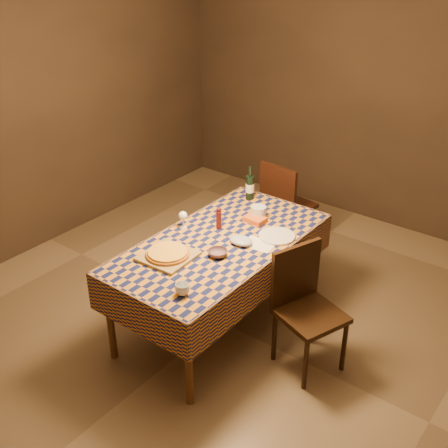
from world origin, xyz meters
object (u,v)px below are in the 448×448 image
object	(u,v)px
bowl	(218,253)
white_plate	(277,236)
dining_table	(220,250)
cutting_board	(168,256)
chair_right	(304,301)
wine_bottle	(250,187)
pizza	(168,253)
chair_far	(284,202)

from	to	relation	value
bowl	white_plate	bearing A→B (deg)	68.94
dining_table	bowl	distance (m)	0.23
cutting_board	chair_right	distance (m)	1.04
chair_right	dining_table	bearing A→B (deg)	-178.00
bowl	wine_bottle	distance (m)	1.01
cutting_board	white_plate	distance (m)	0.87
bowl	pizza	bearing A→B (deg)	-138.77
dining_table	chair_right	world-z (taller)	chair_right
dining_table	white_plate	world-z (taller)	white_plate
dining_table	cutting_board	distance (m)	0.45
white_plate	chair_right	xyz separation A→B (m)	(0.44, -0.29, -0.26)
chair_far	chair_right	distance (m)	1.63
dining_table	chair_right	size ratio (longest dim) A/B	1.98
pizza	wine_bottle	xyz separation A→B (m)	(-0.10, 1.17, 0.07)
white_plate	chair_far	size ratio (longest dim) A/B	0.31
dining_table	white_plate	size ratio (longest dim) A/B	6.49
dining_table	wine_bottle	xyz separation A→B (m)	(-0.26, 0.76, 0.19)
cutting_board	chair_right	xyz separation A→B (m)	(0.90, 0.44, -0.26)
wine_bottle	white_plate	distance (m)	0.72
pizza	chair_far	distance (m)	1.77
pizza	chair_far	world-z (taller)	chair_far
pizza	chair_far	size ratio (longest dim) A/B	0.42
dining_table	white_plate	xyz separation A→B (m)	(0.31, 0.32, 0.08)
bowl	wine_bottle	size ratio (longest dim) A/B	0.48
bowl	white_plate	world-z (taller)	bowl
wine_bottle	cutting_board	bearing A→B (deg)	-85.17
chair_right	wine_bottle	bearing A→B (deg)	143.92
white_plate	pizza	bearing A→B (deg)	-122.24
dining_table	pizza	xyz separation A→B (m)	(-0.16, -0.42, 0.11)
dining_table	cutting_board	xyz separation A→B (m)	(-0.16, -0.42, 0.09)
wine_bottle	white_plate	world-z (taller)	wine_bottle
chair_far	chair_right	size ratio (longest dim) A/B	1.00
wine_bottle	chair_far	xyz separation A→B (m)	(0.02, 0.57, -0.36)
cutting_board	white_plate	size ratio (longest dim) A/B	1.26
dining_table	chair_right	distance (m)	0.77
wine_bottle	chair_right	world-z (taller)	wine_bottle
dining_table	pizza	world-z (taller)	pizza
chair_far	cutting_board	bearing A→B (deg)	-87.41
white_plate	chair_right	bearing A→B (deg)	-33.92
bowl	chair_far	distance (m)	1.57
cutting_board	chair_far	xyz separation A→B (m)	(-0.08, 1.74, -0.26)
dining_table	bowl	world-z (taller)	bowl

